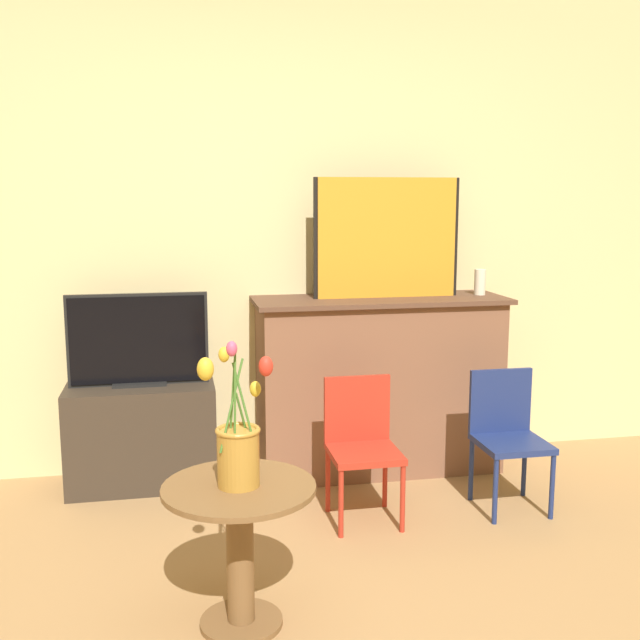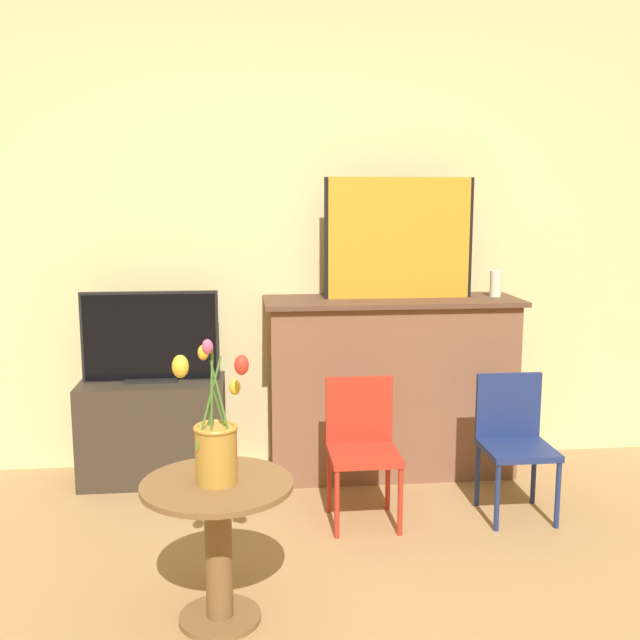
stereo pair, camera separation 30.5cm
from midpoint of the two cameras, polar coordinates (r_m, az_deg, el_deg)
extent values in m
cube|color=beige|center=(4.18, 0.15, 7.24)|extent=(8.00, 0.06, 2.70)
cube|color=brown|center=(4.14, 7.46, -5.00)|extent=(1.31, 0.44, 0.97)
cube|color=brown|center=(4.04, 7.64, 1.45)|extent=(1.37, 0.48, 0.02)
cube|color=black|center=(4.04, 8.20, 6.18)|extent=(0.80, 0.02, 0.64)
cube|color=orange|center=(4.03, 8.24, 6.17)|extent=(0.76, 0.02, 0.64)
cylinder|color=silver|center=(4.21, 15.27, 2.67)|extent=(0.06, 0.06, 0.14)
cube|color=#382D23|center=(4.11, -10.49, -8.28)|extent=(0.76, 0.39, 0.54)
cube|color=black|center=(4.04, -10.61, -4.51)|extent=(0.27, 0.12, 0.01)
cube|color=black|center=(4.00, -10.69, -1.25)|extent=(0.71, 0.02, 0.48)
cube|color=black|center=(3.99, -10.71, -1.28)|extent=(0.68, 0.02, 0.45)
cylinder|color=#B22D1E|center=(3.42, 3.93, -13.88)|extent=(0.02, 0.02, 0.32)
cylinder|color=#B22D1E|center=(3.47, 8.71, -13.57)|extent=(0.02, 0.02, 0.32)
cylinder|color=#B22D1E|center=(3.68, 3.15, -12.14)|extent=(0.02, 0.02, 0.32)
cylinder|color=#B22D1E|center=(3.73, 7.58, -11.88)|extent=(0.02, 0.02, 0.32)
cube|color=#B22D1E|center=(3.51, 5.89, -10.22)|extent=(0.32, 0.32, 0.03)
cube|color=#B22D1E|center=(3.59, 5.45, -6.82)|extent=(0.32, 0.02, 0.32)
cylinder|color=navy|center=(3.61, 15.79, -12.94)|extent=(0.02, 0.02, 0.32)
cylinder|color=navy|center=(3.72, 19.98, -12.47)|extent=(0.02, 0.02, 0.32)
cylinder|color=navy|center=(3.85, 14.20, -11.39)|extent=(0.02, 0.02, 0.32)
cylinder|color=navy|center=(3.96, 18.16, -11.01)|extent=(0.02, 0.02, 0.32)
cube|color=navy|center=(3.72, 17.16, -9.44)|extent=(0.32, 0.32, 0.03)
cube|color=navy|center=(3.80, 16.42, -6.26)|extent=(0.32, 0.02, 0.32)
cylinder|color=brown|center=(2.90, -4.43, -21.71)|extent=(0.29, 0.29, 0.02)
cylinder|color=brown|center=(2.79, -4.49, -17.46)|extent=(0.10, 0.10, 0.50)
cylinder|color=brown|center=(2.68, -4.57, -12.47)|extent=(0.54, 0.54, 0.02)
cylinder|color=#B78433|center=(2.64, -4.60, -10.27)|extent=(0.15, 0.15, 0.20)
torus|color=#B78433|center=(2.61, -4.63, -8.22)|extent=(0.16, 0.16, 0.02)
cylinder|color=#477A2D|center=(2.60, -5.01, -6.12)|extent=(0.03, 0.04, 0.33)
ellipsoid|color=gold|center=(2.59, -5.58, -2.51)|extent=(0.04, 0.04, 0.05)
cylinder|color=#477A2D|center=(2.57, -5.11, -6.36)|extent=(0.09, 0.07, 0.31)
ellipsoid|color=gold|center=(2.47, -7.14, -3.56)|extent=(0.06, 0.06, 0.08)
cylinder|color=#477A2D|center=(2.55, -4.87, -5.97)|extent=(0.02, 0.03, 0.36)
ellipsoid|color=#E0517A|center=(2.49, -5.13, -2.09)|extent=(0.04, 0.04, 0.05)
cylinder|color=#477A2D|center=(2.57, -4.14, -6.47)|extent=(0.08, 0.04, 0.30)
ellipsoid|color=red|center=(2.50, -2.54, -3.47)|extent=(0.05, 0.05, 0.07)
cylinder|color=#477A2D|center=(2.61, -4.21, -7.40)|extent=(0.06, 0.05, 0.20)
ellipsoid|color=gold|center=(2.63, -3.21, -5.17)|extent=(0.04, 0.04, 0.06)
camera|label=1|loc=(0.15, -87.42, 0.43)|focal=42.00mm
camera|label=2|loc=(0.15, 92.58, -0.43)|focal=42.00mm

